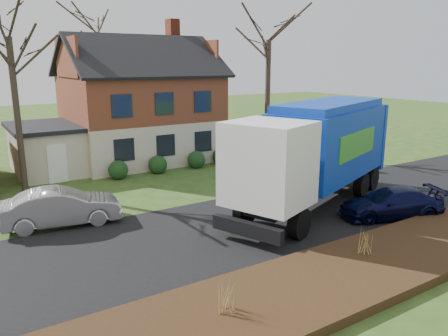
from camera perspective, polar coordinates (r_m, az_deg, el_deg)
ground at (r=17.37m, az=1.02°, el=-7.88°), size 120.00×120.00×0.00m
road at (r=17.36m, az=1.02°, el=-7.85°), size 80.00×7.00×0.02m
mulch_verge at (r=13.61m, az=13.83°, el=-13.97°), size 80.00×3.50×0.30m
main_house at (r=29.38m, az=-11.77°, el=8.78°), size 12.95×8.95×9.26m
garbage_truck at (r=19.81m, az=12.14°, el=2.58°), size 11.15×6.56×4.64m
silver_sedan at (r=18.61m, az=-20.46°, el=-4.82°), size 4.77×2.31×1.51m
navy_wagon at (r=19.63m, az=20.99°, el=-4.31°), size 4.66×3.32×1.25m
tree_front_west at (r=23.78m, az=-26.63°, el=17.77°), size 3.53×3.53×10.50m
tree_front_east at (r=30.64m, az=5.93°, el=18.69°), size 4.03×4.03×11.21m
tree_back at (r=36.06m, az=-16.27°, el=18.47°), size 3.69×3.69×11.68m
grass_clump_west at (r=11.28m, az=0.53°, el=-16.09°), size 0.36×0.30×0.95m
grass_clump_mid at (r=15.01m, az=18.05°, el=-9.07°), size 0.32×0.26×0.89m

